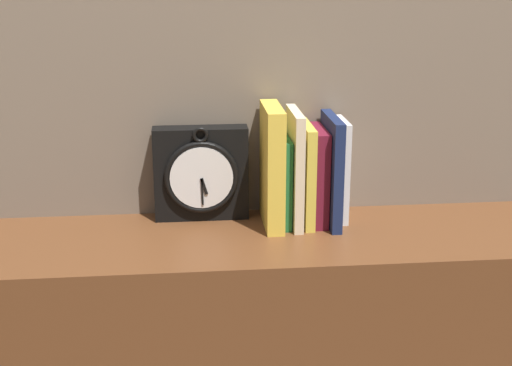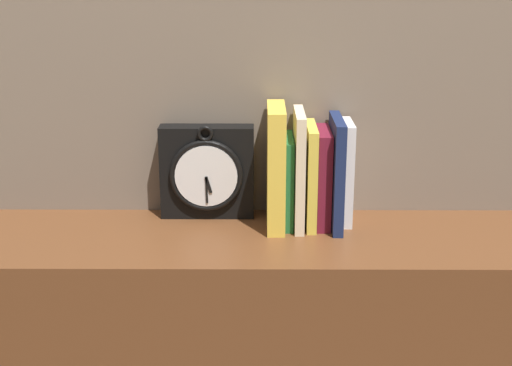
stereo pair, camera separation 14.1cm
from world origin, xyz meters
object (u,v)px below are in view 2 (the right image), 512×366
Objects in this scene: book_slot1_green at (288,180)px; book_slot4_maroon at (322,177)px; book_slot2_cream at (299,169)px; book_slot5_navy at (336,173)px; book_slot6_white at (346,172)px; book_slot0_yellow at (276,167)px; clock at (207,172)px; book_slot3_yellow at (311,175)px.

book_slot4_maroon reaches higher than book_slot1_green.
book_slot2_cream is 1.06× the size of book_slot5_navy.
book_slot1_green is 0.10m from book_slot5_navy.
book_slot4_maroon is at bearing 0.15° from book_slot1_green.
book_slot5_navy is at bearing -2.98° from book_slot2_cream.
book_slot5_navy is 0.04m from book_slot6_white.
book_slot0_yellow is at bearing 179.53° from book_slot5_navy.
book_slot0_yellow is at bearing -157.88° from book_slot1_green.
book_slot0_yellow reaches higher than book_slot4_maroon.
book_slot0_yellow is at bearing -17.99° from clock.
book_slot2_cream is at bearing -20.94° from book_slot1_green.
book_slot2_cream is 1.20× the size of book_slot4_maroon.
book_slot0_yellow is 0.04m from book_slot1_green.
book_slot4_maroon is at bearing -8.48° from clock.
book_slot5_navy is (0.03, -0.01, 0.01)m from book_slot4_maroon.
book_slot2_cream is at bearing 3.62° from book_slot0_yellow.
book_slot1_green is 0.77× the size of book_slot2_cream.
book_slot4_maroon is 0.88× the size of book_slot5_navy.
book_slot0_yellow is 1.19× the size of book_slot3_yellow.
book_slot6_white is at bearing 5.87° from book_slot1_green.
book_slot6_white reaches higher than book_slot1_green.
clock is 0.25m from book_slot4_maroon.
book_slot1_green is 0.04m from book_slot2_cream.
clock is 0.18m from book_slot1_green.
book_slot2_cream is 1.12× the size of book_slot6_white.
book_slot5_navy is 1.06× the size of book_slot6_white.
clock is 1.12× the size of book_slot1_green.
clock is 0.20m from book_slot2_cream.
book_slot0_yellow is at bearing -173.53° from book_slot4_maroon.
book_slot2_cream is at bearing -170.85° from book_slot4_maroon.
book_slot1_green is 0.86× the size of book_slot6_white.
book_slot0_yellow is at bearing -174.36° from book_slot3_yellow.
book_slot3_yellow reaches higher than clock.
book_slot6_white is at bearing 13.61° from book_slot4_maroon.
book_slot1_green is at bearing -179.85° from book_slot4_maroon.
book_slot2_cream is (0.02, -0.01, 0.03)m from book_slot1_green.
book_slot3_yellow is 1.05× the size of book_slot4_maroon.
book_slot0_yellow is 1.17× the size of book_slot6_white.
book_slot4_maroon is at bearing -166.39° from book_slot6_white.
book_slot1_green is 0.93× the size of book_slot4_maroon.
book_slot1_green is (0.03, 0.01, -0.03)m from book_slot0_yellow.
book_slot0_yellow is 0.05m from book_slot2_cream.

